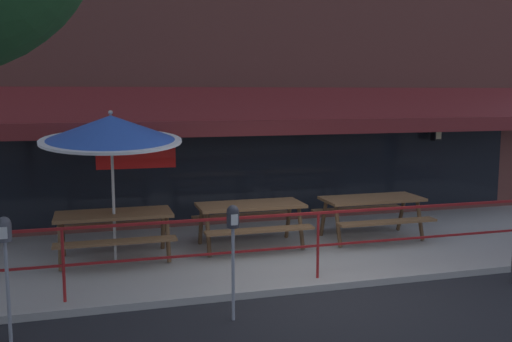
{
  "coord_description": "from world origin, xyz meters",
  "views": [
    {
      "loc": [
        -3.02,
        -7.06,
        2.73
      ],
      "look_at": [
        -0.55,
        1.6,
        1.5
      ],
      "focal_mm": 40.0,
      "sensor_mm": 36.0,
      "label": 1
    }
  ],
  "objects_px": {
    "picnic_table_centre": "(250,213)",
    "picnic_table_right": "(372,206)",
    "patio_umbrella_left": "(111,130)",
    "parking_meter_far": "(233,228)",
    "picnic_table_left": "(114,223)",
    "parking_meter_near": "(5,241)"
  },
  "relations": [
    {
      "from": "picnic_table_right",
      "to": "patio_umbrella_left",
      "type": "relative_size",
      "value": 0.75
    },
    {
      "from": "picnic_table_centre",
      "to": "parking_meter_far",
      "type": "relative_size",
      "value": 1.27
    },
    {
      "from": "patio_umbrella_left",
      "to": "parking_meter_near",
      "type": "distance_m",
      "value": 2.96
    },
    {
      "from": "picnic_table_centre",
      "to": "picnic_table_right",
      "type": "distance_m",
      "value": 2.27
    },
    {
      "from": "picnic_table_right",
      "to": "parking_meter_far",
      "type": "xyz_separation_m",
      "value": [
        -3.24,
        -2.72,
        0.44
      ]
    },
    {
      "from": "picnic_table_centre",
      "to": "picnic_table_left",
      "type": "bearing_deg",
      "value": -176.82
    },
    {
      "from": "picnic_table_left",
      "to": "parking_meter_near",
      "type": "xyz_separation_m",
      "value": [
        -1.22,
        -2.58,
        0.44
      ]
    },
    {
      "from": "picnic_table_left",
      "to": "picnic_table_right",
      "type": "xyz_separation_m",
      "value": [
        4.53,
        0.08,
        0.0
      ]
    },
    {
      "from": "patio_umbrella_left",
      "to": "parking_meter_near",
      "type": "bearing_deg",
      "value": -116.12
    },
    {
      "from": "patio_umbrella_left",
      "to": "picnic_table_centre",
      "type": "bearing_deg",
      "value": 5.33
    },
    {
      "from": "picnic_table_right",
      "to": "parking_meter_near",
      "type": "height_order",
      "value": "parking_meter_near"
    },
    {
      "from": "picnic_table_centre",
      "to": "parking_meter_near",
      "type": "xyz_separation_m",
      "value": [
        -3.49,
        -2.71,
        0.44
      ]
    },
    {
      "from": "picnic_table_centre",
      "to": "patio_umbrella_left",
      "type": "xyz_separation_m",
      "value": [
        -2.27,
        -0.21,
        1.47
      ]
    },
    {
      "from": "picnic_table_right",
      "to": "parking_meter_near",
      "type": "xyz_separation_m",
      "value": [
        -5.76,
        -2.67,
        0.44
      ]
    },
    {
      "from": "picnic_table_right",
      "to": "patio_umbrella_left",
      "type": "distance_m",
      "value": 4.77
    },
    {
      "from": "picnic_table_left",
      "to": "picnic_table_right",
      "type": "height_order",
      "value": "same"
    },
    {
      "from": "picnic_table_centre",
      "to": "picnic_table_right",
      "type": "height_order",
      "value": "same"
    },
    {
      "from": "picnic_table_centre",
      "to": "patio_umbrella_left",
      "type": "height_order",
      "value": "patio_umbrella_left"
    },
    {
      "from": "picnic_table_left",
      "to": "parking_meter_far",
      "type": "xyz_separation_m",
      "value": [
        1.29,
        -2.64,
        0.44
      ]
    },
    {
      "from": "patio_umbrella_left",
      "to": "picnic_table_right",
      "type": "bearing_deg",
      "value": 2.15
    },
    {
      "from": "picnic_table_right",
      "to": "parking_meter_far",
      "type": "bearing_deg",
      "value": -140.01
    },
    {
      "from": "picnic_table_right",
      "to": "parking_meter_far",
      "type": "height_order",
      "value": "parking_meter_far"
    }
  ]
}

